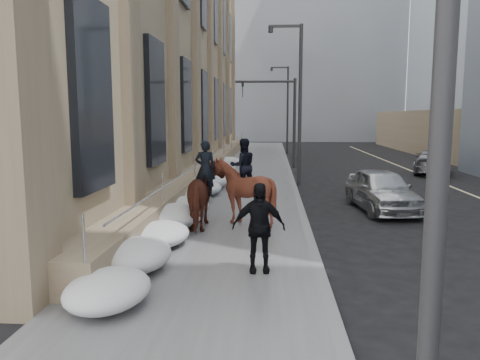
# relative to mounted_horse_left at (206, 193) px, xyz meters

# --- Properties ---
(ground) EXTENTS (140.00, 140.00, 0.00)m
(ground) POSITION_rel_mounted_horse_left_xyz_m (0.47, -4.12, -1.18)
(ground) COLOR black
(ground) RESTS_ON ground
(sidewalk) EXTENTS (5.00, 80.00, 0.12)m
(sidewalk) POSITION_rel_mounted_horse_left_xyz_m (0.47, 5.88, -1.12)
(sidewalk) COLOR #575759
(sidewalk) RESTS_ON ground
(curb) EXTENTS (0.24, 80.00, 0.12)m
(curb) POSITION_rel_mounted_horse_left_xyz_m (3.09, 5.88, -1.12)
(curb) COLOR slate
(curb) RESTS_ON ground
(limestone_building) EXTENTS (6.10, 44.00, 18.00)m
(limestone_building) POSITION_rel_mounted_horse_left_xyz_m (-4.79, 15.84, 7.72)
(limestone_building) COLOR #836C55
(limestone_building) RESTS_ON ground
(bg_building_mid) EXTENTS (30.00, 12.00, 28.00)m
(bg_building_mid) POSITION_rel_mounted_horse_left_xyz_m (4.47, 55.88, 12.82)
(bg_building_mid) COLOR slate
(bg_building_mid) RESTS_ON ground
(bg_building_far) EXTENTS (24.00, 12.00, 20.00)m
(bg_building_far) POSITION_rel_mounted_horse_left_xyz_m (-5.53, 67.88, 8.82)
(bg_building_far) COLOR gray
(bg_building_far) RESTS_ON ground
(streetlight_mid) EXTENTS (1.71, 0.24, 8.00)m
(streetlight_mid) POSITION_rel_mounted_horse_left_xyz_m (3.21, 9.88, 3.40)
(streetlight_mid) COLOR #2D2D30
(streetlight_mid) RESTS_ON ground
(streetlight_far) EXTENTS (1.71, 0.24, 8.00)m
(streetlight_far) POSITION_rel_mounted_horse_left_xyz_m (3.21, 29.88, 3.40)
(streetlight_far) COLOR #2D2D30
(streetlight_far) RESTS_ON ground
(traffic_signal) EXTENTS (4.10, 0.22, 6.00)m
(traffic_signal) POSITION_rel_mounted_horse_left_xyz_m (2.55, 17.88, 2.82)
(traffic_signal) COLOR #2D2D30
(traffic_signal) RESTS_ON ground
(snow_bank) EXTENTS (1.70, 18.10, 0.76)m
(snow_bank) POSITION_rel_mounted_horse_left_xyz_m (-0.95, 3.98, -0.71)
(snow_bank) COLOR silver
(snow_bank) RESTS_ON sidewalk
(mounted_horse_left) EXTENTS (1.23, 2.42, 2.66)m
(mounted_horse_left) POSITION_rel_mounted_horse_left_xyz_m (0.00, 0.00, 0.00)
(mounted_horse_left) COLOR #451F14
(mounted_horse_left) RESTS_ON sidewalk
(mounted_horse_right) EXTENTS (2.23, 2.36, 2.70)m
(mounted_horse_right) POSITION_rel_mounted_horse_left_xyz_m (1.08, 0.52, 0.08)
(mounted_horse_right) COLOR #4D2216
(mounted_horse_right) RESTS_ON sidewalk
(pedestrian) EXTENTS (1.19, 0.56, 1.98)m
(pedestrian) POSITION_rel_mounted_horse_left_xyz_m (1.73, -4.05, -0.07)
(pedestrian) COLOR black
(pedestrian) RESTS_ON sidewalk
(car_silver) EXTENTS (2.33, 4.79, 1.58)m
(car_silver) POSITION_rel_mounted_horse_left_xyz_m (6.09, 3.54, -0.39)
(car_silver) COLOR #ACB0B4
(car_silver) RESTS_ON ground
(car_grey) EXTENTS (3.60, 5.42, 1.46)m
(car_grey) POSITION_rel_mounted_horse_left_xyz_m (11.80, 15.21, -0.45)
(car_grey) COLOR slate
(car_grey) RESTS_ON ground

